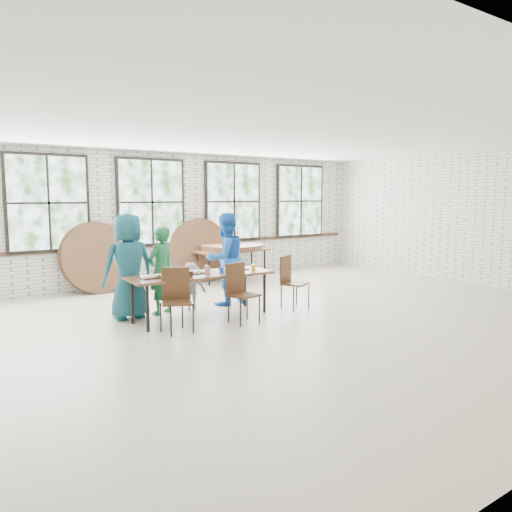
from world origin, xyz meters
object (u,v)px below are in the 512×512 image
(dining_table, at_px, (201,277))
(chair_near_left, at_px, (176,294))
(chair_near_right, at_px, (239,288))
(storage_table, at_px, (232,252))

(dining_table, distance_m, chair_near_left, 0.86)
(chair_near_left, bearing_deg, dining_table, 58.51)
(chair_near_left, distance_m, chair_near_right, 1.06)
(dining_table, bearing_deg, chair_near_right, -56.29)
(dining_table, bearing_deg, storage_table, 52.92)
(dining_table, relative_size, chair_near_left, 2.57)
(chair_near_right, relative_size, storage_table, 0.52)
(chair_near_left, xyz_separation_m, storage_table, (3.12, 3.31, 0.13))
(chair_near_right, bearing_deg, dining_table, 108.11)
(dining_table, bearing_deg, chair_near_left, -141.72)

